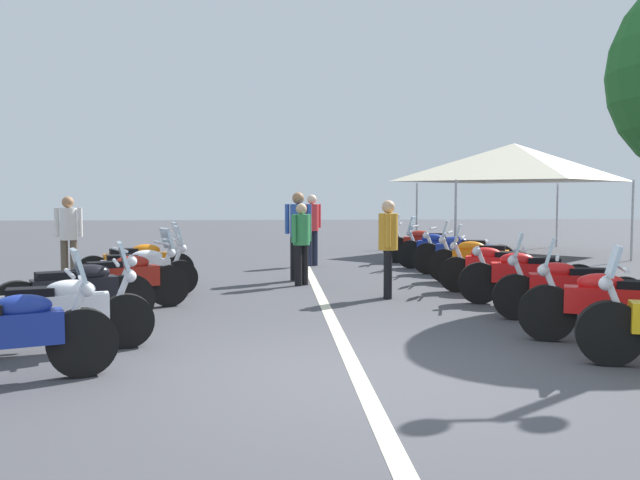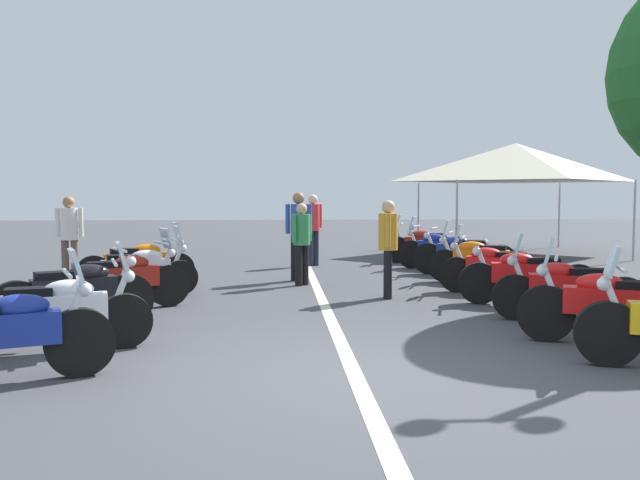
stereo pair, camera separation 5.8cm
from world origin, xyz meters
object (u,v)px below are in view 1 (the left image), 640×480
(motorcycle_left_row_3, at_px, (122,279))
(motorcycle_right_row_5, at_px, (479,259))
(bystander_0, at_px, (388,241))
(motorcycle_right_row_8, at_px, (425,244))
(bystander_1, at_px, (312,224))
(event_tent, at_px, (514,162))
(bystander_4, at_px, (298,229))
(motorcycle_left_row_2, at_px, (77,293))
(motorcycle_right_row_2, at_px, (568,288))
(motorcycle_right_row_6, at_px, (463,254))
(motorcycle_left_row_4, at_px, (138,270))
(motorcycle_right_row_7, at_px, (439,249))
(bystander_2, at_px, (69,232))
(motorcycle_right_row_3, at_px, (527,276))
(bystander_3, at_px, (301,238))
(motorcycle_right_row_4, at_px, (494,267))
(motorcycle_left_row_1, at_px, (57,311))
(motorcycle_left_row_5, at_px, (138,263))
(motorcycle_right_row_1, at_px, (614,304))
(motorcycle_left_row_0, at_px, (4,334))

(motorcycle_left_row_3, relative_size, motorcycle_right_row_5, 1.01)
(bystander_0, bearing_deg, motorcycle_right_row_8, -98.92)
(motorcycle_left_row_3, bearing_deg, motorcycle_right_row_8, 19.15)
(bystander_1, xyz_separation_m, event_tent, (3.01, -6.04, 1.64))
(bystander_0, bearing_deg, bystander_4, -50.10)
(motorcycle_left_row_2, height_order, motorcycle_right_row_2, motorcycle_right_row_2)
(motorcycle_right_row_6, height_order, bystander_1, bystander_1)
(motorcycle_left_row_4, relative_size, bystander_1, 1.17)
(motorcycle_left_row_4, relative_size, event_tent, 0.39)
(bystander_1, bearing_deg, motorcycle_left_row_4, 112.30)
(motorcycle_right_row_7, bearing_deg, bystander_2, 37.27)
(motorcycle_right_row_3, bearing_deg, bystander_0, -7.21)
(bystander_3, distance_m, bystander_4, 0.73)
(motorcycle_right_row_3, xyz_separation_m, bystander_0, (0.85, 2.04, 0.49))
(motorcycle_left_row_3, height_order, bystander_3, bystander_3)
(motorcycle_right_row_4, bearing_deg, motorcycle_right_row_3, 115.31)
(event_tent, bearing_deg, motorcycle_left_row_3, 134.75)
(motorcycle_right_row_4, distance_m, motorcycle_right_row_7, 3.79)
(motorcycle_left_row_2, distance_m, bystander_3, 5.06)
(motorcycle_left_row_3, bearing_deg, bystander_3, 15.15)
(bystander_0, xyz_separation_m, bystander_1, (5.21, 0.96, 0.06))
(motorcycle_right_row_5, xyz_separation_m, motorcycle_right_row_7, (2.45, 0.17, 0.00))
(motorcycle_right_row_8, distance_m, bystander_0, 5.94)
(motorcycle_left_row_2, relative_size, motorcycle_right_row_5, 0.96)
(motorcycle_left_row_1, relative_size, bystander_0, 1.28)
(motorcycle_left_row_1, height_order, motorcycle_right_row_8, motorcycle_right_row_8)
(motorcycle_right_row_5, bearing_deg, bystander_1, -26.28)
(motorcycle_right_row_7, bearing_deg, motorcycle_left_row_3, 64.84)
(motorcycle_left_row_5, height_order, motorcycle_right_row_4, same)
(bystander_1, bearing_deg, bystander_3, 139.43)
(motorcycle_left_row_5, relative_size, bystander_0, 1.27)
(motorcycle_left_row_3, xyz_separation_m, motorcycle_right_row_4, (1.31, -6.07, -0.01))
(motorcycle_right_row_1, xyz_separation_m, bystander_4, (6.09, 3.37, 0.57))
(bystander_1, bearing_deg, motorcycle_left_row_0, 127.53)
(motorcycle_right_row_2, bearing_deg, motorcycle_left_row_4, -5.59)
(motorcycle_left_row_0, relative_size, motorcycle_left_row_3, 1.00)
(motorcycle_left_row_0, height_order, motorcycle_left_row_1, motorcycle_left_row_0)
(motorcycle_left_row_4, bearing_deg, event_tent, 23.06)
(bystander_4, bearing_deg, motorcycle_left_row_0, 165.97)
(motorcycle_right_row_4, height_order, bystander_2, bystander_2)
(motorcycle_left_row_1, bearing_deg, motorcycle_right_row_5, 23.67)
(motorcycle_left_row_3, bearing_deg, event_tent, 16.72)
(motorcycle_left_row_5, bearing_deg, motorcycle_right_row_5, -18.92)
(motorcycle_left_row_1, relative_size, event_tent, 0.40)
(motorcycle_left_row_3, height_order, motorcycle_right_row_8, motorcycle_right_row_8)
(bystander_0, bearing_deg, bystander_1, -69.71)
(motorcycle_right_row_1, relative_size, bystander_4, 1.16)
(motorcycle_right_row_1, relative_size, event_tent, 0.39)
(bystander_3, relative_size, event_tent, 0.30)
(motorcycle_right_row_1, distance_m, motorcycle_right_row_3, 2.83)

